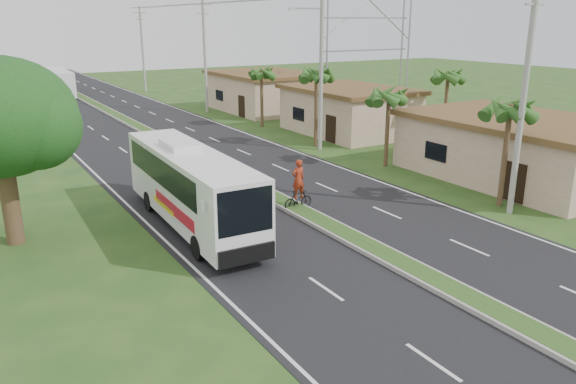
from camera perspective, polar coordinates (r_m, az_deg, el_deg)
ground at (r=21.39m, az=11.63°, el=-7.46°), size 180.00×180.00×0.00m
road_asphalt at (r=37.71m, az=-9.26°, el=3.40°), size 14.00×160.00×0.02m
median_strip at (r=37.69m, az=-9.27°, el=3.54°), size 1.20×160.00×0.18m
lane_edge_left at (r=35.86m, az=-19.21°, el=1.94°), size 0.12×160.00×0.01m
lane_edge_right at (r=40.59m, az=-0.46°, el=4.57°), size 0.12×160.00×0.01m
shop_near at (r=34.78m, az=22.30°, el=4.19°), size 8.60×12.60×3.52m
shop_mid at (r=45.91m, az=6.18°, el=8.28°), size 7.60×10.60×3.67m
shop_far at (r=57.57m, az=-2.37°, el=10.19°), size 8.60×11.60×3.82m
palm_verge_a at (r=28.55m, az=21.64°, el=7.78°), size 2.40×2.40×5.45m
palm_verge_b at (r=35.01m, az=10.22°, el=9.55°), size 2.40×2.40×5.05m
palm_verge_c at (r=40.09m, az=2.91°, el=11.81°), size 2.40×2.40×5.85m
palm_verge_d at (r=48.07m, az=-2.72°, el=11.98°), size 2.40×2.40×5.25m
palm_behind_shop at (r=42.70m, az=15.95°, el=11.25°), size 2.40×2.40×5.65m
utility_pole_a at (r=27.45m, az=22.86°, el=9.29°), size 1.60×0.28×11.00m
utility_pole_b at (r=38.99m, az=3.37°, el=13.33°), size 3.20×0.28×12.00m
utility_pole_c at (r=56.65m, az=-8.45°, el=13.72°), size 1.60×0.28×11.00m
utility_pole_d at (r=75.46m, az=-14.57°, el=13.95°), size 1.60×0.28×10.50m
billboard_lattice at (r=56.66m, az=7.99°, el=14.91°), size 10.18×1.18×12.07m
coach_bus_main at (r=24.73m, az=-9.90°, el=0.93°), size 2.70×11.30×3.63m
coach_bus_far at (r=74.83m, az=-22.36°, el=10.39°), size 2.44×10.56×3.07m
motorcyclist at (r=26.89m, az=1.04°, el=0.22°), size 1.57×0.50×2.46m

